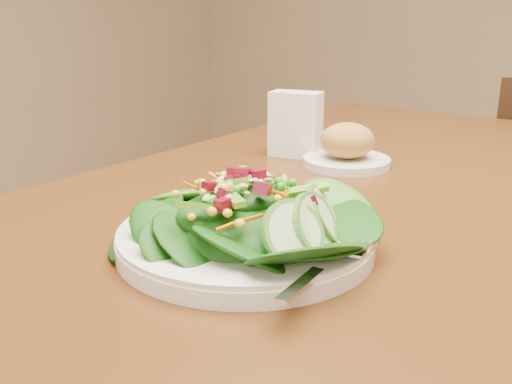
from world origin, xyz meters
TOP-DOWN VIEW (x-y plane):
  - dining_table at (0.00, 0.00)m, footprint 0.90×1.40m
  - salad_plate at (-0.03, -0.32)m, footprint 0.29×0.29m
  - bread_plate at (-0.12, 0.07)m, footprint 0.15×0.15m
  - napkin_holder at (-0.23, 0.08)m, footprint 0.10×0.07m

SIDE VIEW (x-z plane):
  - dining_table at x=0.00m, z-range 0.27..1.02m
  - salad_plate at x=-0.03m, z-range 0.74..0.82m
  - bread_plate at x=-0.12m, z-range 0.74..0.82m
  - napkin_holder at x=-0.23m, z-range 0.75..0.87m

